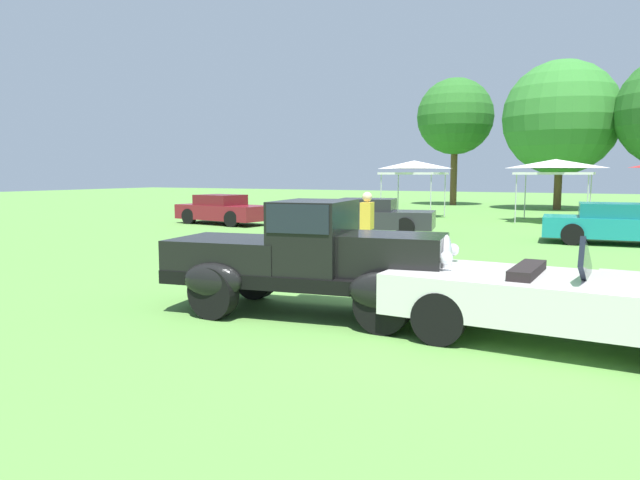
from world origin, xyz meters
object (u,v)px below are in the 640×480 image
at_px(spectator_between_cars, 367,227).
at_px(canopy_tent_left_field, 414,167).
at_px(show_car_teal, 618,224).
at_px(neighbor_convertible, 571,299).
at_px(show_car_burgundy, 222,210).
at_px(show_car_charcoal, 371,216).
at_px(canopy_tent_center_field, 555,166).
at_px(feature_pickup_truck, 309,257).

bearing_deg(spectator_between_cars, canopy_tent_left_field, 104.13).
bearing_deg(show_car_teal, neighbor_convertible, -92.38).
xyz_separation_m(neighbor_convertible, spectator_between_cars, (-4.51, 4.40, 0.33)).
bearing_deg(show_car_burgundy, show_car_teal, -1.32).
distance_m(show_car_charcoal, canopy_tent_center_field, 9.73).
relative_size(feature_pickup_truck, show_car_burgundy, 1.02).
relative_size(show_car_burgundy, show_car_teal, 0.99).
height_order(feature_pickup_truck, canopy_tent_left_field, canopy_tent_left_field).
xyz_separation_m(show_car_charcoal, spectator_between_cars, (2.76, -7.04, 0.31)).
bearing_deg(neighbor_convertible, spectator_between_cars, 135.66).
height_order(feature_pickup_truck, show_car_teal, feature_pickup_truck).
xyz_separation_m(show_car_burgundy, show_car_charcoal, (6.92, -0.66, 0.00)).
distance_m(show_car_burgundy, show_car_teal, 14.67).
height_order(neighbor_convertible, canopy_tent_left_field, canopy_tent_left_field).
bearing_deg(canopy_tent_center_field, feature_pickup_truck, -94.74).
height_order(canopy_tent_left_field, canopy_tent_center_field, same).
bearing_deg(show_car_burgundy, neighbor_convertible, -40.48).
distance_m(canopy_tent_left_field, canopy_tent_center_field, 6.27).
bearing_deg(canopy_tent_left_field, show_car_burgundy, -129.43).
height_order(show_car_burgundy, show_car_teal, same).
xyz_separation_m(feature_pickup_truck, canopy_tent_center_field, (1.61, 19.44, 1.56)).
bearing_deg(show_car_teal, canopy_tent_left_field, 139.24).
height_order(show_car_burgundy, show_car_charcoal, same).
relative_size(show_car_teal, canopy_tent_center_field, 1.42).
distance_m(show_car_charcoal, show_car_teal, 7.76).
bearing_deg(spectator_between_cars, neighbor_convertible, -44.34).
bearing_deg(neighbor_convertible, show_car_teal, 87.62).
bearing_deg(show_car_charcoal, canopy_tent_center_field, 56.49).
bearing_deg(canopy_tent_left_field, spectator_between_cars, -75.87).
bearing_deg(feature_pickup_truck, show_car_burgundy, 131.09).
relative_size(feature_pickup_truck, show_car_charcoal, 0.96).
height_order(show_car_charcoal, spectator_between_cars, spectator_between_cars).
height_order(spectator_between_cars, canopy_tent_center_field, canopy_tent_center_field).
distance_m(show_car_charcoal, spectator_between_cars, 7.57).
bearing_deg(neighbor_convertible, show_car_burgundy, 139.52).
bearing_deg(show_car_charcoal, spectator_between_cars, -68.62).
xyz_separation_m(show_car_burgundy, canopy_tent_center_field, (12.19, 7.31, 1.82)).
distance_m(show_car_teal, canopy_tent_left_field, 11.69).
bearing_deg(spectator_between_cars, show_car_burgundy, 141.49).
relative_size(neighbor_convertible, spectator_between_cars, 2.58).
height_order(feature_pickup_truck, neighbor_convertible, feature_pickup_truck).
bearing_deg(canopy_tent_left_field, neighbor_convertible, -66.84).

